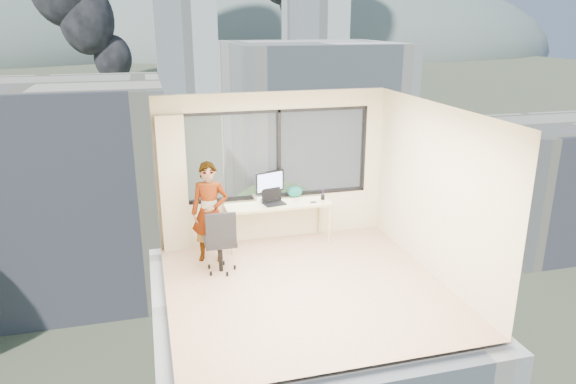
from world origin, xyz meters
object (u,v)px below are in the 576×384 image
object	(u,v)px
chair	(220,240)
person	(210,212)
monitor	(270,186)
game_console	(264,197)
desk	(278,223)
handbag	(295,192)
laptop	(274,198)

from	to	relation	value
chair	person	xyz separation A→B (m)	(-0.08, 0.47, 0.29)
monitor	game_console	bearing A→B (deg)	98.58
desk	handbag	world-z (taller)	handbag
chair	game_console	size ratio (longest dim) A/B	3.29
person	handbag	distance (m)	1.67
laptop	chair	bearing A→B (deg)	-154.49
person	monitor	bearing A→B (deg)	39.15
chair	laptop	world-z (taller)	chair
desk	monitor	xyz separation A→B (m)	(-0.12, 0.12, 0.65)
game_console	laptop	distance (m)	0.34
monitor	laptop	xyz separation A→B (m)	(0.04, -0.17, -0.16)
desk	chair	xyz separation A→B (m)	(-1.12, -0.82, 0.15)
handbag	person	bearing A→B (deg)	-165.75
handbag	chair	bearing A→B (deg)	-150.76
chair	game_console	world-z (taller)	chair
monitor	handbag	world-z (taller)	monitor
monitor	desk	bearing A→B (deg)	-63.56
laptop	handbag	bearing A→B (deg)	20.52
desk	game_console	xyz separation A→B (m)	(-0.19, 0.26, 0.41)
desk	handbag	xyz separation A→B (m)	(0.36, 0.22, 0.48)
person	game_console	world-z (taller)	person
monitor	person	bearing A→B (deg)	-174.26
chair	handbag	xyz separation A→B (m)	(1.49, 1.04, 0.33)
laptop	person	bearing A→B (deg)	-175.85
desk	game_console	size ratio (longest dim) A/B	5.63
person	handbag	xyz separation A→B (m)	(1.57, 0.57, 0.04)
monitor	laptop	bearing A→B (deg)	-93.78
monitor	handbag	distance (m)	0.52
monitor	laptop	distance (m)	0.24
chair	handbag	distance (m)	1.84
person	chair	bearing A→B (deg)	-64.15
chair	game_console	distance (m)	1.45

